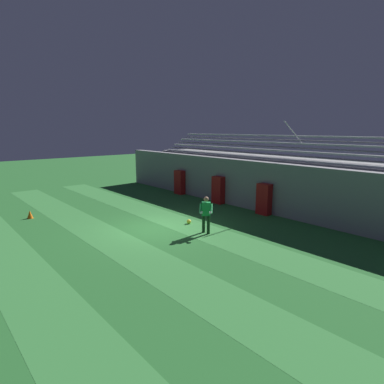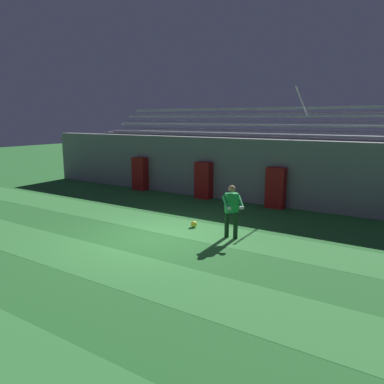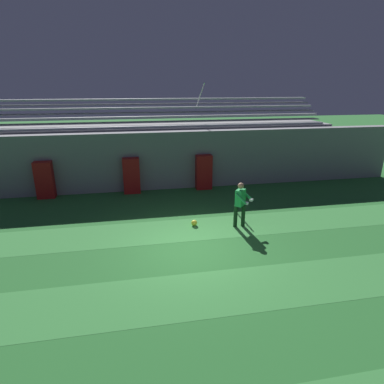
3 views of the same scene
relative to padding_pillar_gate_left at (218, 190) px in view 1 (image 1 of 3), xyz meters
name	(u,v)px [view 1 (image 1 of 3)]	position (x,y,z in m)	size (l,w,h in m)	color
ground_plane	(155,228)	(1.75, -5.95, -0.84)	(80.00, 80.00, 0.00)	#286B2D
turf_stripe_near	(12,263)	(1.75, -11.95, -0.84)	(28.00, 1.86, 0.01)	#38843D
turf_stripe_mid	(110,239)	(1.75, -8.23, -0.84)	(28.00, 1.86, 0.01)	#38843D
turf_stripe_far	(179,223)	(1.75, -4.51, -0.84)	(28.00, 1.86, 0.01)	#38843D
back_wall	(246,184)	(1.75, 0.55, 0.56)	(24.00, 0.60, 2.80)	gray
padding_pillar_gate_left	(218,190)	(0.00, 0.00, 0.00)	(0.77, 0.44, 1.69)	maroon
padding_pillar_gate_right	(264,199)	(3.49, 0.00, 0.00)	(0.77, 0.44, 1.69)	maroon
padding_pillar_far_left	(180,182)	(-3.86, 0.00, 0.00)	(0.77, 0.44, 1.69)	maroon
bleacher_stand	(267,179)	(1.75, 2.54, 0.65)	(18.00, 3.35, 5.03)	gray
goalkeeper	(206,213)	(3.81, -4.61, 0.11)	(0.74, 0.74, 1.67)	#143319
soccer_ball	(189,222)	(2.20, -4.24, -0.73)	(0.22, 0.22, 0.22)	yellow
traffic_cone	(30,214)	(-3.94, -9.91, -0.63)	(0.30, 0.30, 0.42)	orange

